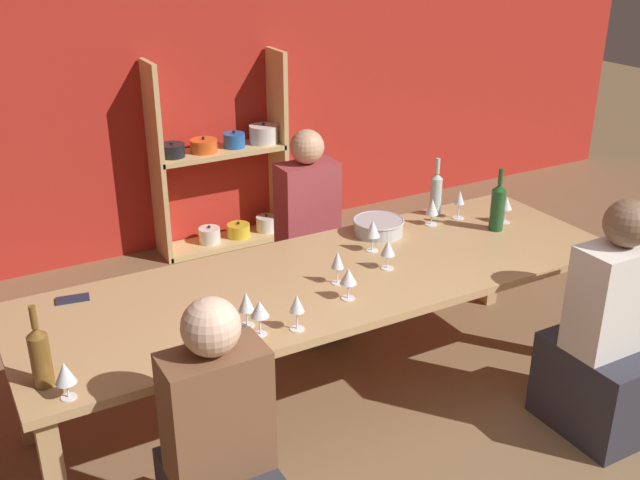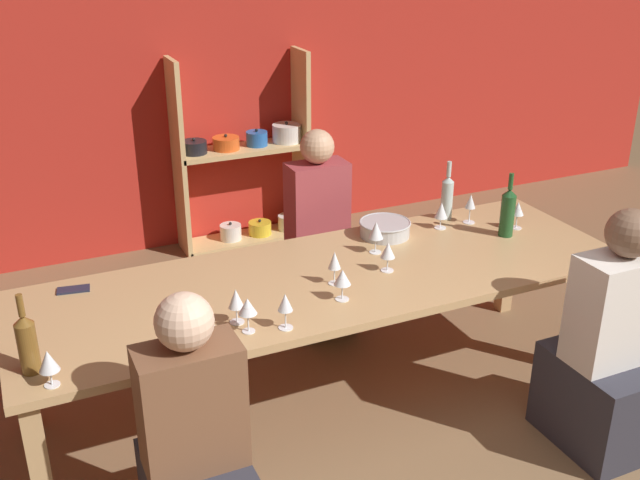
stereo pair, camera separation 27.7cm
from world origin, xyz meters
name	(u,v)px [view 1 (the left image)]	position (x,y,z in m)	size (l,w,h in m)	color
wall_back_red	(174,68)	(0.00, 3.83, 1.35)	(8.80, 0.06, 2.70)	red
shelf_unit	(224,173)	(0.26, 3.63, 0.57)	(1.00, 0.30, 1.45)	tan
dining_table	(330,287)	(-0.06, 1.48, 0.66)	(3.06, 0.98, 0.73)	tan
mixing_bowl	(378,226)	(0.43, 1.80, 0.77)	(0.29, 0.29, 0.08)	#B7BABC
wine_bottle_green	(498,206)	(1.04, 1.52, 0.87)	(0.08, 0.08, 0.36)	#1E4C23
wine_bottle_dark	(40,355)	(-1.47, 1.20, 0.86)	(0.08, 0.08, 0.34)	brown
wine_bottle_amber	(436,193)	(0.88, 1.88, 0.86)	(0.07, 0.07, 0.35)	#B2C6C1
wine_glass_white_a	(373,229)	(0.28, 1.62, 0.85)	(0.08, 0.08, 0.17)	white
wine_glass_red_a	(348,277)	(-0.11, 1.23, 0.84)	(0.08, 0.08, 0.15)	white
wine_glass_red_b	(506,204)	(1.16, 1.58, 0.84)	(0.07, 0.07, 0.16)	white
wine_glass_red_c	(388,249)	(0.23, 1.40, 0.84)	(0.07, 0.07, 0.15)	white
wine_glass_red_d	(459,199)	(0.97, 1.76, 0.85)	(0.07, 0.07, 0.17)	white
wine_glass_empty_a	(338,261)	(-0.07, 1.39, 0.85)	(0.06, 0.06, 0.17)	white
wine_glass_white_b	(65,374)	(-1.41, 1.07, 0.83)	(0.08, 0.08, 0.15)	white
wine_glass_red_e	(260,310)	(-0.60, 1.13, 0.85)	(0.08, 0.08, 0.16)	white
wine_glass_empty_b	(297,305)	(-0.45, 1.09, 0.85)	(0.07, 0.07, 0.17)	white
wine_glass_empty_c	(432,207)	(0.77, 1.76, 0.83)	(0.07, 0.07, 0.16)	white
wine_glass_white_c	(246,303)	(-0.62, 1.23, 0.84)	(0.07, 0.07, 0.16)	white
wine_glass_white_d	(223,326)	(-0.79, 1.07, 0.86)	(0.07, 0.07, 0.18)	white
cell_phone	(73,299)	(-1.23, 1.83, 0.73)	(0.16, 0.09, 0.01)	#1E2338
person_near_a	(605,349)	(0.99, 0.64, 0.44)	(0.42, 0.52, 1.21)	#2D2D38
person_far_a	(308,255)	(0.22, 2.23, 0.47)	(0.35, 0.44, 1.25)	#2D2D38
person_near_b	(221,476)	(-0.97, 0.72, 0.44)	(0.38, 0.47, 1.19)	#2D2D38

